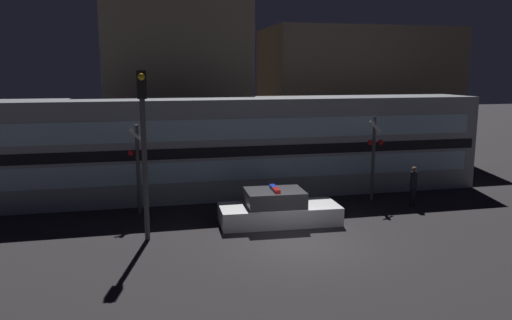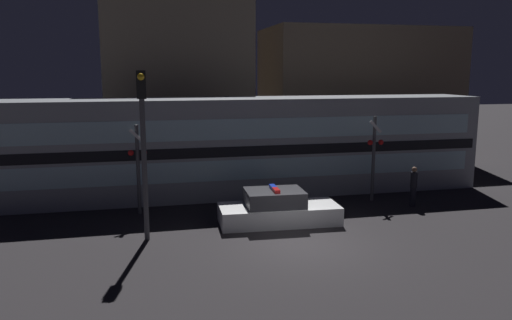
{
  "view_description": "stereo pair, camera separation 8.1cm",
  "coord_description": "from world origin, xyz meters",
  "views": [
    {
      "loc": [
        -5.01,
        -14.87,
        5.59
      ],
      "look_at": [
        -0.38,
        4.85,
        1.99
      ],
      "focal_mm": 35.0,
      "sensor_mm": 36.0,
      "label": 1
    },
    {
      "loc": [
        -4.93,
        -14.89,
        5.59
      ],
      "look_at": [
        -0.38,
        4.85,
        1.99
      ],
      "focal_mm": 35.0,
      "sensor_mm": 36.0,
      "label": 2
    }
  ],
  "objects": [
    {
      "name": "crossing_signal_far",
      "position": [
        -5.13,
        4.8,
        1.98
      ],
      "size": [
        0.73,
        0.32,
        3.56
      ],
      "color": "#4C4C51",
      "rests_on": "ground_plane"
    },
    {
      "name": "pedestrian",
      "position": [
        6.05,
        3.42,
        0.87
      ],
      "size": [
        0.28,
        0.28,
        1.69
      ],
      "color": "black",
      "rests_on": "ground_plane"
    },
    {
      "name": "train",
      "position": [
        -0.71,
        7.26,
        2.21
      ],
      "size": [
        22.82,
        2.95,
        4.41
      ],
      "color": "#999EA5",
      "rests_on": "ground_plane"
    },
    {
      "name": "traffic_light_corner",
      "position": [
        -4.89,
        1.61,
        3.5
      ],
      "size": [
        0.3,
        0.46,
        5.63
      ],
      "color": "#4C4C51",
      "rests_on": "ground_plane"
    },
    {
      "name": "building_left",
      "position": [
        -2.75,
        15.85,
        5.16
      ],
      "size": [
        8.23,
        6.65,
        10.32
      ],
      "color": "#726656",
      "rests_on": "ground_plane"
    },
    {
      "name": "building_center",
      "position": [
        8.83,
        15.46,
        4.13
      ],
      "size": [
        11.88,
        6.31,
        8.26
      ],
      "color": "brown",
      "rests_on": "ground_plane"
    },
    {
      "name": "crossing_signal_near",
      "position": [
        4.82,
        4.69,
        2.06
      ],
      "size": [
        0.73,
        0.32,
        3.7
      ],
      "color": "#4C4C51",
      "rests_on": "ground_plane"
    },
    {
      "name": "police_car",
      "position": [
        -0.1,
        2.44,
        0.51
      ],
      "size": [
        4.52,
        2.0,
        1.38
      ],
      "rotation": [
        0.0,
        0.0,
        -0.05
      ],
      "color": "silver",
      "rests_on": "ground_plane"
    },
    {
      "name": "ground_plane",
      "position": [
        0.0,
        0.0,
        0.0
      ],
      "size": [
        120.0,
        120.0,
        0.0
      ],
      "primitive_type": "plane",
      "color": "#262326"
    }
  ]
}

